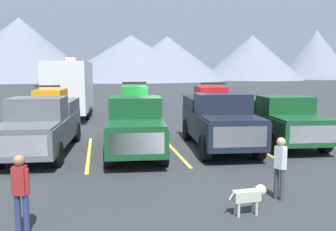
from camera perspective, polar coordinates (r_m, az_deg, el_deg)
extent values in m
plane|color=#2D3033|center=(13.30, 1.10, -5.86)|extent=(240.00, 240.00, 0.00)
cube|color=#595B60|center=(13.63, -20.18, -2.33)|extent=(2.47, 5.97, 0.90)
cube|color=#595B60|center=(11.55, -22.74, -1.73)|extent=(2.03, 1.79, 0.08)
cube|color=#595B60|center=(13.01, -20.90, 1.02)|extent=(1.98, 1.67, 0.83)
cube|color=slate|center=(12.42, -21.60, 0.89)|extent=(1.75, 0.38, 0.61)
cube|color=#595B60|center=(15.05, -18.90, 1.41)|extent=(2.16, 2.83, 0.55)
cube|color=silver|center=(10.89, -23.77, -4.70)|extent=(1.68, 0.21, 0.63)
cylinder|color=black|center=(11.62, -18.01, -6.16)|extent=(0.35, 0.84, 0.82)
cylinder|color=black|center=(15.44, -15.10, -2.68)|extent=(0.35, 0.84, 0.82)
cylinder|color=black|center=(15.82, -21.62, -2.72)|extent=(0.35, 0.84, 0.82)
cube|color=orange|center=(15.00, -18.99, 3.29)|extent=(1.23, 1.80, 0.45)
cylinder|color=black|center=(14.34, -17.76, 3.14)|extent=(0.22, 0.45, 0.44)
cylinder|color=black|center=(14.54, -21.20, 3.05)|extent=(0.22, 0.45, 0.44)
cylinder|color=black|center=(15.49, -16.91, 3.49)|extent=(0.22, 0.45, 0.44)
cylinder|color=black|center=(15.68, -20.11, 3.40)|extent=(0.22, 0.45, 0.44)
cube|color=black|center=(14.51, -19.46, 4.62)|extent=(0.99, 0.17, 0.08)
cube|color=#144723|center=(12.90, -5.48, -2.23)|extent=(2.40, 5.82, 0.92)
cube|color=#144723|center=(10.80, -5.33, -1.46)|extent=(1.97, 1.74, 0.08)
cube|color=#144723|center=(12.27, -5.49, 1.30)|extent=(1.92, 1.63, 0.78)
cube|color=slate|center=(11.68, -5.45, 1.17)|extent=(1.70, 0.37, 0.58)
cube|color=#144723|center=(14.31, -5.63, 1.87)|extent=(2.10, 2.76, 0.62)
cube|color=silver|center=(10.13, -5.21, -4.68)|extent=(1.63, 0.20, 0.65)
cylinder|color=black|center=(11.15, -0.72, -6.19)|extent=(0.36, 0.90, 0.88)
cylinder|color=black|center=(11.12, -9.85, -6.34)|extent=(0.36, 0.90, 0.88)
cylinder|color=black|center=(14.91, -2.19, -2.65)|extent=(0.36, 0.90, 0.88)
cylinder|color=black|center=(14.89, -8.98, -2.76)|extent=(0.36, 0.90, 0.88)
cube|color=green|center=(14.27, -5.65, 4.01)|extent=(1.20, 1.76, 0.45)
cylinder|color=black|center=(13.71, -3.81, 3.86)|extent=(0.22, 0.45, 0.44)
cylinder|color=black|center=(13.70, -7.43, 3.81)|extent=(0.22, 0.45, 0.44)
cylinder|color=black|center=(14.85, -4.02, 4.15)|extent=(0.22, 0.45, 0.44)
cylinder|color=black|center=(14.84, -7.35, 4.11)|extent=(0.22, 0.45, 0.44)
cube|color=black|center=(13.78, -5.65, 5.44)|extent=(0.96, 0.16, 0.08)
cube|color=black|center=(13.63, 8.46, -1.58)|extent=(2.53, 5.48, 0.96)
cube|color=black|center=(11.73, 10.90, -0.56)|extent=(2.11, 1.66, 0.08)
cube|color=black|center=(13.05, 9.07, 1.89)|extent=(2.06, 1.55, 0.79)
cube|color=slate|center=(12.52, 9.75, 1.82)|extent=(1.84, 0.38, 0.59)
cube|color=black|center=(14.91, 7.10, 2.10)|extent=(2.24, 2.62, 0.51)
cube|color=silver|center=(11.14, 11.92, -3.49)|extent=(1.76, 0.21, 0.67)
cylinder|color=black|center=(12.32, 14.88, -5.03)|extent=(0.36, 0.94, 0.91)
cylinder|color=black|center=(11.77, 6.16, -5.41)|extent=(0.36, 0.94, 0.91)
cylinder|color=black|center=(15.68, 10.10, -2.19)|extent=(0.36, 0.94, 0.91)
cylinder|color=black|center=(15.25, 3.21, -2.36)|extent=(0.36, 0.94, 0.91)
cube|color=red|center=(14.88, 7.13, 3.94)|extent=(1.27, 1.66, 0.45)
cylinder|color=black|center=(14.47, 9.43, 3.78)|extent=(0.22, 0.45, 0.44)
cylinder|color=black|center=(14.25, 5.81, 3.78)|extent=(0.22, 0.45, 0.44)
cylinder|color=black|center=(15.51, 8.35, 4.06)|extent=(0.22, 0.45, 0.44)
cylinder|color=black|center=(15.30, 4.96, 4.06)|extent=(0.22, 0.45, 0.44)
cube|color=black|center=(14.43, 7.57, 5.31)|extent=(1.04, 0.17, 0.08)
cube|color=#144723|center=(15.33, 17.97, -1.20)|extent=(2.55, 5.81, 0.88)
cube|color=#144723|center=(13.46, 21.61, -0.50)|extent=(2.11, 1.75, 0.08)
cube|color=#144723|center=(14.77, 18.91, 1.62)|extent=(2.06, 1.63, 0.75)
cube|color=slate|center=(14.24, 19.92, 1.51)|extent=(1.83, 0.37, 0.55)
cube|color=#144723|center=(16.64, 15.91, 2.00)|extent=(2.24, 2.77, 0.53)
cube|color=silver|center=(12.86, 23.10, -2.89)|extent=(1.75, 0.21, 0.61)
cylinder|color=black|center=(14.17, 24.62, -4.03)|extent=(0.35, 0.84, 0.82)
cylinder|color=black|center=(13.29, 17.56, -4.42)|extent=(0.35, 0.84, 0.82)
cylinder|color=black|center=(17.52, 18.17, -1.59)|extent=(0.35, 0.84, 0.82)
cylinder|color=black|center=(16.82, 12.26, -1.75)|extent=(0.35, 0.84, 0.82)
cube|color=gold|center=(13.28, -13.04, -6.06)|extent=(0.12, 5.50, 0.01)
cube|color=gold|center=(13.57, 0.84, -5.57)|extent=(0.12, 5.50, 0.01)
cube|color=gold|center=(14.59, 13.43, -4.84)|extent=(0.12, 5.50, 0.01)
cube|color=gold|center=(16.20, 23.92, -4.05)|extent=(0.12, 5.50, 0.01)
cube|color=white|center=(22.70, -16.03, 4.73)|extent=(2.75, 6.33, 3.06)
cube|color=#4C6B99|center=(22.89, -19.09, 5.01)|extent=(0.33, 5.96, 0.24)
cube|color=silver|center=(23.61, -15.88, 8.92)|extent=(0.64, 0.73, 0.30)
cube|color=#333333|center=(19.22, -17.28, -1.03)|extent=(0.18, 1.20, 0.12)
cylinder|color=black|center=(21.99, -13.24, 0.33)|extent=(0.26, 0.77, 0.76)
cylinder|color=black|center=(22.29, -18.96, 0.22)|extent=(0.26, 0.77, 0.76)
cylinder|color=black|center=(23.46, -12.94, 0.79)|extent=(0.26, 0.77, 0.76)
cylinder|color=black|center=(23.74, -18.31, 0.68)|extent=(0.26, 0.77, 0.76)
cylinder|color=#3F3F42|center=(8.82, 17.62, -10.71)|extent=(0.11, 0.11, 0.77)
cylinder|color=#3F3F42|center=(8.74, 18.50, -10.92)|extent=(0.11, 0.11, 0.77)
cube|color=silver|center=(8.60, 18.24, -6.64)|extent=(0.26, 0.28, 0.55)
sphere|color=tan|center=(8.51, 18.35, -4.18)|extent=(0.21, 0.21, 0.21)
cylinder|color=silver|center=(8.67, 17.54, -6.68)|extent=(0.09, 0.09, 0.49)
cylinder|color=silver|center=(8.54, 18.93, -6.96)|extent=(0.09, 0.09, 0.49)
cylinder|color=navy|center=(7.26, -22.57, -14.96)|extent=(0.11, 0.11, 0.78)
cylinder|color=navy|center=(7.32, -23.74, -14.81)|extent=(0.11, 0.11, 0.78)
cube|color=maroon|center=(7.07, -23.44, -9.87)|extent=(0.26, 0.23, 0.55)
sphere|color=#9E704C|center=(6.97, -23.61, -6.86)|extent=(0.21, 0.21, 0.21)
cylinder|color=maroon|center=(7.02, -22.50, -10.17)|extent=(0.09, 0.09, 0.50)
cylinder|color=maroon|center=(7.13, -24.35, -10.00)|extent=(0.09, 0.09, 0.50)
cube|color=beige|center=(7.71, 12.95, -12.90)|extent=(0.62, 0.26, 0.23)
sphere|color=beige|center=(7.83, 15.16, -11.93)|extent=(0.25, 0.25, 0.25)
cylinder|color=beige|center=(7.55, 10.67, -12.92)|extent=(0.16, 0.05, 0.20)
cylinder|color=beige|center=(7.96, 14.02, -14.35)|extent=(0.06, 0.06, 0.31)
cylinder|color=beige|center=(7.85, 14.55, -14.71)|extent=(0.06, 0.06, 0.31)
cylinder|color=beige|center=(7.78, 11.20, -14.81)|extent=(0.06, 0.06, 0.31)
cylinder|color=beige|center=(7.66, 11.70, -15.19)|extent=(0.06, 0.06, 0.31)
cone|color=slate|center=(100.14, -23.39, 10.05)|extent=(39.69, 39.69, 16.69)
cone|color=slate|center=(96.98, -6.13, 9.50)|extent=(41.55, 41.55, 12.54)
cone|color=slate|center=(97.71, -0.15, 9.48)|extent=(33.52, 33.52, 12.38)
cone|color=slate|center=(110.36, 13.79, 9.37)|extent=(31.46, 31.46, 13.59)
cone|color=slate|center=(124.74, 23.39, 9.30)|extent=(24.39, 24.39, 15.98)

